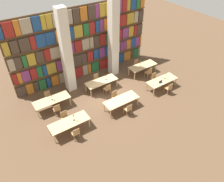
# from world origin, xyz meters

# --- Properties ---
(ground_plane) EXTENTS (40.00, 40.00, 0.00)m
(ground_plane) POSITION_xyz_m (0.00, 0.00, 0.00)
(ground_plane) COLOR brown
(bookshelf_bank) EXTENTS (11.15, 0.35, 5.50)m
(bookshelf_bank) POSITION_xyz_m (0.00, 3.62, 2.72)
(bookshelf_bank) COLOR brown
(bookshelf_bank) RESTS_ON ground_plane
(pillar_left) EXTENTS (0.63, 0.63, 6.00)m
(pillar_left) POSITION_xyz_m (-1.89, 2.53, 3.00)
(pillar_left) COLOR silver
(pillar_left) RESTS_ON ground_plane
(pillar_center) EXTENTS (0.63, 0.63, 6.00)m
(pillar_center) POSITION_xyz_m (1.89, 2.53, 3.00)
(pillar_center) COLOR silver
(pillar_center) RESTS_ON ground_plane
(reading_table_0) EXTENTS (2.37, 0.92, 0.73)m
(reading_table_0) POSITION_xyz_m (-3.74, -1.24, 0.66)
(reading_table_0) COLOR tan
(reading_table_0) RESTS_ON ground_plane
(chair_0) EXTENTS (0.42, 0.40, 0.87)m
(chair_0) POSITION_xyz_m (-3.71, -1.98, 0.47)
(chair_0) COLOR tan
(chair_0) RESTS_ON ground_plane
(chair_1) EXTENTS (0.42, 0.40, 0.87)m
(chair_1) POSITION_xyz_m (-3.71, -0.50, 0.47)
(chair_1) COLOR tan
(chair_1) RESTS_ON ground_plane
(desk_lamp_0) EXTENTS (0.14, 0.14, 0.47)m
(desk_lamp_0) POSITION_xyz_m (-3.44, -1.28, 1.04)
(desk_lamp_0) COLOR brown
(desk_lamp_0) RESTS_ON reading_table_0
(reading_table_1) EXTENTS (2.37, 0.92, 0.73)m
(reading_table_1) POSITION_xyz_m (-0.05, -1.30, 0.66)
(reading_table_1) COLOR tan
(reading_table_1) RESTS_ON ground_plane
(chair_2) EXTENTS (0.42, 0.40, 0.87)m
(chair_2) POSITION_xyz_m (-0.03, -2.04, 0.47)
(chair_2) COLOR tan
(chair_2) RESTS_ON ground_plane
(chair_3) EXTENTS (0.42, 0.40, 0.87)m
(chair_3) POSITION_xyz_m (-0.03, -0.56, 0.47)
(chair_3) COLOR tan
(chair_3) RESTS_ON ground_plane
(reading_table_2) EXTENTS (2.37, 0.92, 0.73)m
(reading_table_2) POSITION_xyz_m (3.73, -1.16, 0.66)
(reading_table_2) COLOR tan
(reading_table_2) RESTS_ON ground_plane
(chair_4) EXTENTS (0.42, 0.40, 0.87)m
(chair_4) POSITION_xyz_m (3.71, -1.90, 0.47)
(chair_4) COLOR tan
(chair_4) RESTS_ON ground_plane
(chair_5) EXTENTS (0.42, 0.40, 0.87)m
(chair_5) POSITION_xyz_m (3.71, -0.41, 0.47)
(chair_5) COLOR tan
(chair_5) RESTS_ON ground_plane
(desk_lamp_1) EXTENTS (0.14, 0.14, 0.50)m
(desk_lamp_1) POSITION_xyz_m (4.01, -1.13, 1.07)
(desk_lamp_1) COLOR brown
(desk_lamp_1) RESTS_ON reading_table_2
(laptop) EXTENTS (0.32, 0.22, 0.21)m
(laptop) POSITION_xyz_m (3.38, -1.42, 0.77)
(laptop) COLOR silver
(laptop) RESTS_ON reading_table_2
(reading_table_3) EXTENTS (2.37, 0.92, 0.73)m
(reading_table_3) POSITION_xyz_m (-3.84, 1.22, 0.66)
(reading_table_3) COLOR tan
(reading_table_3) RESTS_ON ground_plane
(chair_6) EXTENTS (0.42, 0.40, 0.87)m
(chair_6) POSITION_xyz_m (-3.83, 0.48, 0.47)
(chair_6) COLOR tan
(chair_6) RESTS_ON ground_plane
(chair_7) EXTENTS (0.42, 0.40, 0.87)m
(chair_7) POSITION_xyz_m (-3.83, 1.97, 0.47)
(chair_7) COLOR tan
(chair_7) RESTS_ON ground_plane
(desk_lamp_2) EXTENTS (0.14, 0.14, 0.42)m
(desk_lamp_2) POSITION_xyz_m (-3.82, 1.20, 1.01)
(desk_lamp_2) COLOR brown
(desk_lamp_2) RESTS_ON reading_table_3
(reading_table_4) EXTENTS (2.37, 0.92, 0.73)m
(reading_table_4) POSITION_xyz_m (-0.04, 1.21, 0.66)
(reading_table_4) COLOR tan
(reading_table_4) RESTS_ON ground_plane
(chair_8) EXTENTS (0.42, 0.40, 0.87)m
(chair_8) POSITION_xyz_m (-0.00, 0.47, 0.47)
(chair_8) COLOR tan
(chair_8) RESTS_ON ground_plane
(chair_9) EXTENTS (0.42, 0.40, 0.87)m
(chair_9) POSITION_xyz_m (-0.00, 1.95, 0.47)
(chair_9) COLOR tan
(chair_9) RESTS_ON ground_plane
(desk_lamp_3) EXTENTS (0.14, 0.14, 0.43)m
(desk_lamp_3) POSITION_xyz_m (0.33, 1.16, 1.02)
(desk_lamp_3) COLOR brown
(desk_lamp_3) RESTS_ON reading_table_4
(reading_table_5) EXTENTS (2.37, 0.92, 0.73)m
(reading_table_5) POSITION_xyz_m (3.85, 1.19, 0.66)
(reading_table_5) COLOR tan
(reading_table_5) RESTS_ON ground_plane
(chair_10) EXTENTS (0.42, 0.40, 0.87)m
(chair_10) POSITION_xyz_m (3.87, 0.44, 0.47)
(chair_10) COLOR tan
(chair_10) RESTS_ON ground_plane
(chair_11) EXTENTS (0.42, 0.40, 0.87)m
(chair_11) POSITION_xyz_m (3.87, 1.93, 0.47)
(chair_11) COLOR tan
(chair_11) RESTS_ON ground_plane
(desk_lamp_4) EXTENTS (0.14, 0.14, 0.50)m
(desk_lamp_4) POSITION_xyz_m (3.62, 1.24, 1.07)
(desk_lamp_4) COLOR brown
(desk_lamp_4) RESTS_ON reading_table_5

